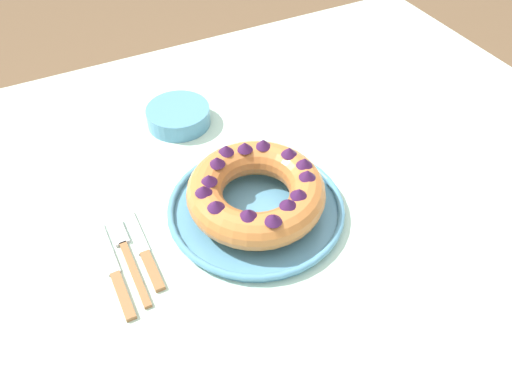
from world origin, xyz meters
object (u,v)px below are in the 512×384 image
(serving_knife, at_px, (116,275))
(cake_knife, at_px, (145,254))
(serving_dish, at_px, (256,208))
(fork, at_px, (128,256))
(bundt_cake, at_px, (256,191))
(side_bowl, at_px, (178,116))

(serving_knife, xyz_separation_m, cake_knife, (0.06, 0.02, 0.00))
(serving_dish, height_order, cake_knife, serving_dish)
(serving_dish, height_order, fork, serving_dish)
(bundt_cake, xyz_separation_m, side_bowl, (-0.03, 0.30, -0.03))
(fork, bearing_deg, serving_dish, -4.08)
(serving_dish, relative_size, side_bowl, 2.34)
(serving_dish, bearing_deg, serving_knife, -174.99)
(fork, distance_m, cake_knife, 0.03)
(fork, xyz_separation_m, serving_knife, (-0.03, -0.03, 0.00))
(fork, xyz_separation_m, cake_knife, (0.03, -0.01, 0.00))
(serving_knife, distance_m, cake_knife, 0.06)
(bundt_cake, height_order, cake_knife, bundt_cake)
(cake_knife, relative_size, side_bowl, 1.35)
(serving_dish, distance_m, side_bowl, 0.30)
(bundt_cake, relative_size, side_bowl, 1.79)
(serving_dish, xyz_separation_m, cake_knife, (-0.21, -0.00, -0.01))
(fork, xyz_separation_m, side_bowl, (0.20, 0.30, 0.02))
(cake_knife, bearing_deg, bundt_cake, 7.14)
(bundt_cake, bearing_deg, serving_dish, -165.88)
(bundt_cake, distance_m, serving_knife, 0.27)
(serving_dish, bearing_deg, cake_knife, -178.95)
(cake_knife, bearing_deg, fork, 165.73)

